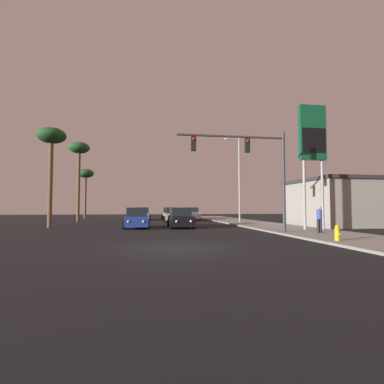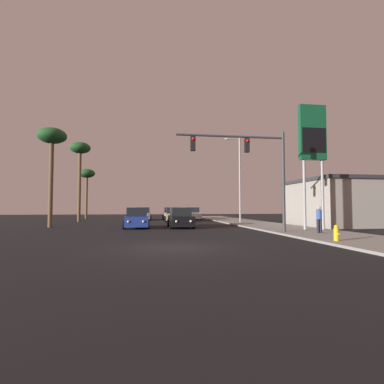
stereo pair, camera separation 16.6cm
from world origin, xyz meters
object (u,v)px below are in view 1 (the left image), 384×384
at_px(car_blue, 137,219).
at_px(traffic_light_mast, 254,160).
at_px(car_silver, 169,214).
at_px(car_tan, 173,215).
at_px(fire_hydrant, 337,233).
at_px(car_white, 192,214).
at_px(palm_tree_near, 51,141).
at_px(gas_station_sign, 312,140).
at_px(palm_tree_mid, 79,152).
at_px(car_black, 181,219).
at_px(palm_tree_far, 86,176).
at_px(car_grey, 143,214).
at_px(street_lamp, 238,175).
at_px(pedestrian_on_sidewalk, 319,218).

distance_m(car_blue, traffic_light_mast, 10.95).
bearing_deg(traffic_light_mast, car_silver, 98.79).
relative_size(car_tan, car_silver, 1.00).
distance_m(traffic_light_mast, fire_hydrant, 7.01).
relative_size(car_white, palm_tree_near, 0.51).
height_order(gas_station_sign, palm_tree_mid, palm_tree_mid).
bearing_deg(car_blue, gas_station_sign, 156.49).
bearing_deg(fire_hydrant, car_black, 117.40).
bearing_deg(palm_tree_far, car_black, -61.59).
xyz_separation_m(car_silver, gas_station_sign, (8.64, -21.49, 5.86)).
distance_m(car_silver, fire_hydrant, 28.85).
distance_m(car_grey, car_tan, 5.96).
bearing_deg(car_black, car_grey, -78.66).
height_order(street_lamp, palm_tree_near, street_lamp).
height_order(car_blue, palm_tree_far, palm_tree_far).
relative_size(street_lamp, palm_tree_far, 1.21).
height_order(pedestrian_on_sidewalk, palm_tree_mid, palm_tree_mid).
xyz_separation_m(street_lamp, gas_station_sign, (2.25, -10.53, 1.50)).
height_order(car_tan, palm_tree_near, palm_tree_near).
relative_size(car_blue, palm_tree_mid, 0.46).
bearing_deg(palm_tree_near, fire_hydrant, -38.82).
distance_m(car_silver, traffic_light_mast, 23.73).
distance_m(car_tan, car_silver, 5.81).
relative_size(traffic_light_mast, palm_tree_near, 0.84).
distance_m(car_blue, street_lamp, 12.46).
xyz_separation_m(car_white, pedestrian_on_sidewalk, (4.42, -23.17, 0.27)).
distance_m(car_black, gas_station_sign, 11.88).
bearing_deg(car_grey, traffic_light_mast, 109.68).
xyz_separation_m(car_blue, car_tan, (3.92, 10.45, 0.00)).
distance_m(street_lamp, pedestrian_on_sidewalk, 13.87).
height_order(car_tan, palm_tree_mid, palm_tree_mid).
relative_size(car_white, car_blue, 1.00).
bearing_deg(car_white, car_black, 77.71).
relative_size(car_black, car_blue, 1.00).
xyz_separation_m(car_silver, fire_hydrant, (5.73, -28.27, -0.27)).
distance_m(traffic_light_mast, street_lamp, 12.49).
relative_size(car_blue, street_lamp, 0.48).
relative_size(car_tan, street_lamp, 0.48).
height_order(street_lamp, fire_hydrant, street_lamp).
relative_size(gas_station_sign, pedestrian_on_sidewalk, 5.39).
bearing_deg(car_silver, car_grey, 17.52).
relative_size(fire_hydrant, palm_tree_far, 0.10).
bearing_deg(car_white, traffic_light_mast, 91.53).
distance_m(car_grey, pedestrian_on_sidewalk, 25.64).
height_order(car_silver, palm_tree_mid, palm_tree_mid).
relative_size(car_black, palm_tree_far, 0.58).
bearing_deg(car_white, palm_tree_near, 43.69).
relative_size(car_white, palm_tree_far, 0.58).
bearing_deg(pedestrian_on_sidewalk, car_tan, 112.11).
distance_m(traffic_light_mast, palm_tree_near, 17.30).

